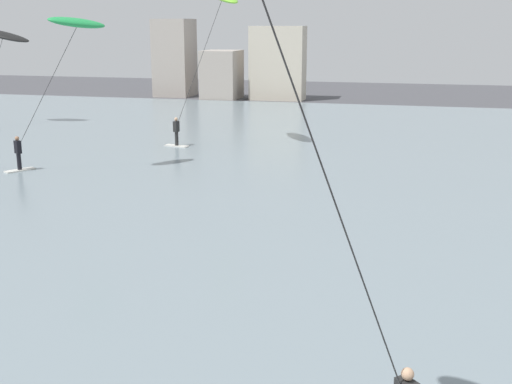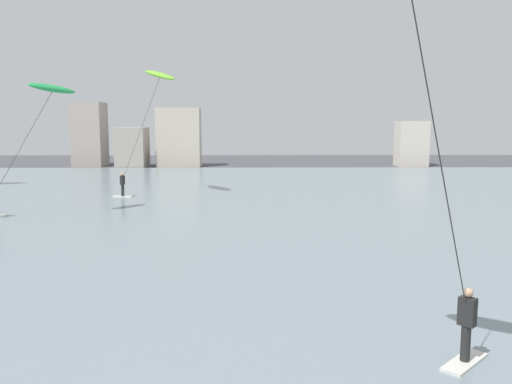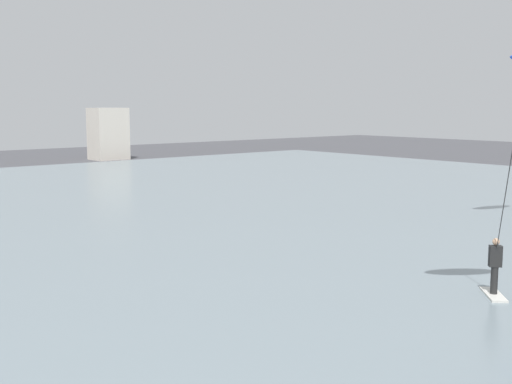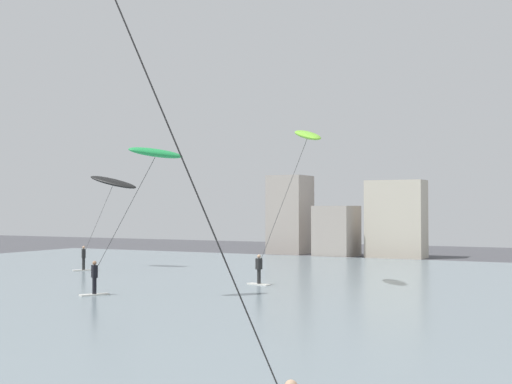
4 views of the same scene
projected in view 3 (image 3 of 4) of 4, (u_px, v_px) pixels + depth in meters
water_bay at (45, 216)px, 31.71m from camera, size 84.00×52.00×0.10m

